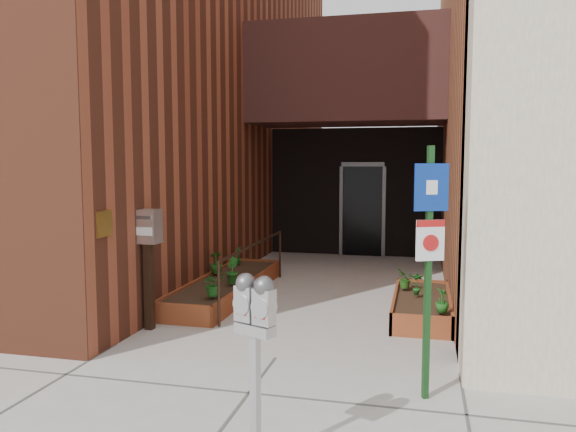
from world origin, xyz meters
The scene contains 15 objects.
ground centered at (0.00, 0.00, 0.00)m, with size 80.00×80.00×0.00m, color #9E9991.
architecture centered at (-0.18, 6.89, 4.98)m, with size 20.00×14.60×10.00m.
planter_left centered at (-1.55, 2.70, 0.13)m, with size 0.90×3.60×0.30m.
planter_right centered at (1.60, 2.20, 0.13)m, with size 0.80×2.20×0.30m.
handrail centered at (-1.05, 2.65, 0.75)m, with size 0.04×3.34×0.90m.
parking_meter centered at (0.44, -2.22, 1.10)m, with size 0.33×0.22×1.42m.
sign_post centered at (1.65, -0.72, 1.45)m, with size 0.30×0.15×2.36m.
payment_dropbox centered at (-1.90, 0.67, 1.15)m, with size 0.33×0.26×1.59m.
shrub_left_a centered at (-1.30, 1.44, 0.48)m, with size 0.32×0.32×0.36m, color #1B5919.
shrub_left_b centered at (-1.32, 2.29, 0.51)m, with size 0.23×0.23×0.41m, color #1D5819.
shrub_left_c centered at (-1.85, 3.00, 0.49)m, with size 0.21×0.21×0.38m, color #1F5016.
shrub_left_d centered at (-1.77, 3.94, 0.47)m, with size 0.18×0.18×0.33m, color #18551C.
shrub_right_a centered at (1.85, 1.30, 0.46)m, with size 0.17×0.17×0.31m, color #1C5719.
shrub_right_b centered at (1.53, 2.18, 0.47)m, with size 0.17×0.17×0.33m, color #1A5D1D.
shrub_right_c centered at (1.35, 2.59, 0.45)m, with size 0.27×0.27×0.30m, color #235217.
Camera 1 is at (1.59, -5.95, 2.22)m, focal length 35.00 mm.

